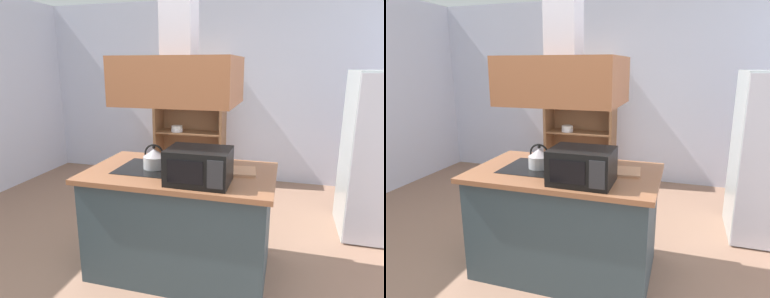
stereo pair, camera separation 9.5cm
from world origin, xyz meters
The scene contains 8 objects.
ground_plane centered at (0.00, 0.00, 0.00)m, with size 7.80×7.80×0.00m, color #8C6853.
wall_back centered at (0.00, 3.00, 1.35)m, with size 6.00×0.12×2.70m, color silver.
kitchen_island centered at (0.07, 0.36, 0.45)m, with size 1.54×0.92×0.90m.
range_hood centered at (0.07, 0.36, 1.75)m, with size 0.90×0.70×1.25m.
dish_cabinet centered at (-0.54, 2.78, 0.81)m, with size 1.07×0.40×1.84m.
kettle centered at (-0.16, 0.36, 0.99)m, with size 0.19×0.19×0.21m.
cutting_board centered at (0.51, 0.44, 0.91)m, with size 0.34×0.24×0.02m, color tan.
microwave centered at (0.29, 0.11, 1.03)m, with size 0.46×0.35×0.26m.
Camera 1 is at (0.88, -2.17, 1.74)m, focal length 31.41 mm.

